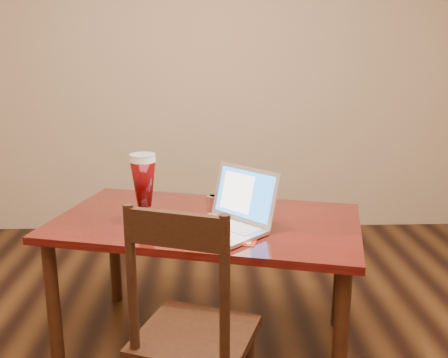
{
  "coord_description": "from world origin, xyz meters",
  "views": [
    {
      "loc": [
        -0.07,
        -1.47,
        1.45
      ],
      "look_at": [
        0.01,
        0.79,
        0.86
      ],
      "focal_mm": 40.0,
      "sensor_mm": 36.0,
      "label": 1
    }
  ],
  "objects": [
    {
      "name": "dining_table",
      "position": [
        -0.09,
        0.76,
        0.61
      ],
      "size": [
        1.58,
        1.13,
        0.99
      ],
      "rotation": [
        0.0,
        0.0,
        -0.25
      ],
      "color": "#540E0B",
      "rests_on": "ground"
    },
    {
      "name": "dining_chair",
      "position": [
        -0.13,
        0.13,
        0.45
      ],
      "size": [
        0.52,
        0.51,
        0.96
      ],
      "rotation": [
        0.0,
        0.0,
        -0.35
      ],
      "color": "black",
      "rests_on": "ground"
    }
  ]
}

